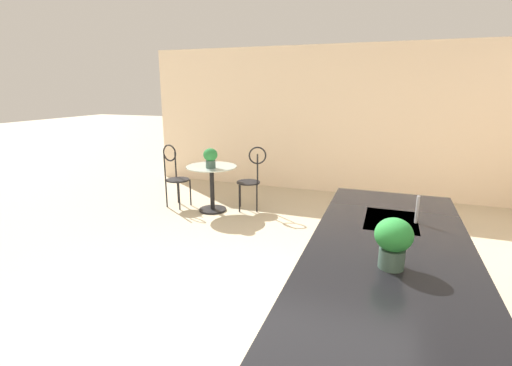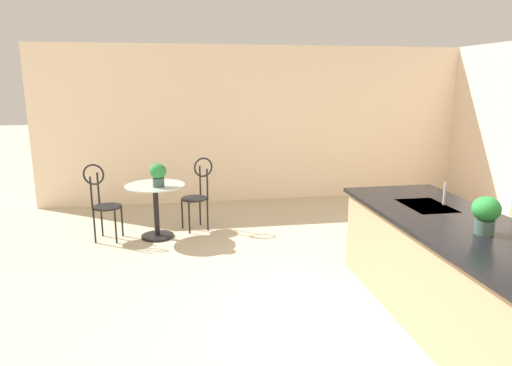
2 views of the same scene
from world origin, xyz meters
name	(u,v)px [view 2 (image 2 of 2)]	position (x,y,z in m)	size (l,w,h in m)	color
ground_plane	(348,312)	(0.00, 0.00, 0.00)	(40.00, 40.00, 0.00)	beige
wall_left_window	(264,124)	(-4.26, 0.00, 1.35)	(0.12, 7.80, 2.70)	beige
kitchen_island	(455,272)	(0.30, 0.85, 0.46)	(2.80, 1.06, 0.92)	tan
bistro_table	(156,206)	(-2.42, -1.84, 0.45)	(0.80, 0.80, 0.74)	black
chair_near_window	(198,190)	(-2.69, -1.26, 0.57)	(0.49, 0.52, 1.04)	black
chair_by_island	(102,199)	(-2.44, -2.53, 0.57)	(0.44, 0.51, 1.04)	black
sink_faucet	(444,194)	(-0.25, 1.03, 1.03)	(0.02, 0.02, 0.22)	#B2B5BA
potted_plant_on_table	(158,174)	(-2.29, -1.78, 0.92)	(0.22, 0.22, 0.31)	#385147
potted_plant_counter_near	(486,213)	(0.60, 0.85, 1.09)	(0.22, 0.22, 0.30)	#385147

